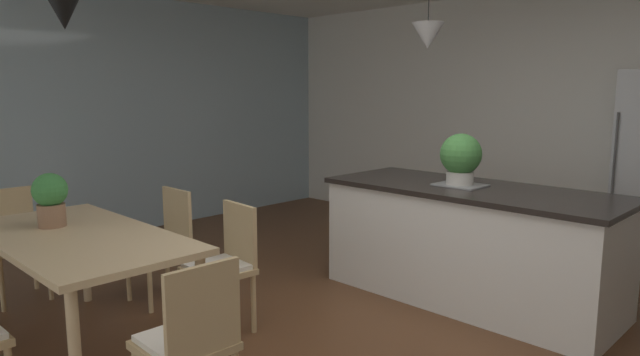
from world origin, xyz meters
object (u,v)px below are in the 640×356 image
at_px(chair_far_right, 224,263).
at_px(chair_kitchen_end, 190,340).
at_px(chair_far_left, 163,241).
at_px(dining_table, 78,245).
at_px(chair_window_end, 14,240).
at_px(kitchen_island, 469,242).
at_px(potted_plant_on_island, 461,157).
at_px(potted_plant_on_table, 50,197).

xyz_separation_m(chair_far_right, chair_kitchen_end, (0.85, -0.81, 0.00)).
distance_m(chair_far_right, chair_far_left, 0.80).
xyz_separation_m(dining_table, chair_far_left, (-0.40, 0.81, -0.21)).
height_order(chair_far_right, chair_window_end, same).
xyz_separation_m(kitchen_island, potted_plant_on_island, (-0.10, 0.00, 0.66)).
xyz_separation_m(chair_far_right, chair_far_left, (-0.80, 0.00, 0.00)).
relative_size(chair_far_left, kitchen_island, 0.38).
bearing_deg(chair_far_left, chair_far_right, -0.01).
bearing_deg(chair_kitchen_end, potted_plant_on_table, -178.83).
bearing_deg(chair_kitchen_end, chair_window_end, 179.95).
bearing_deg(potted_plant_on_island, dining_table, -115.59).
height_order(dining_table, potted_plant_on_island, potted_plant_on_island).
bearing_deg(kitchen_island, chair_kitchen_end, -91.07).
distance_m(kitchen_island, potted_plant_on_table, 3.04).
bearing_deg(chair_kitchen_end, chair_far_right, 136.42).
bearing_deg(kitchen_island, chair_window_end, -135.65).
height_order(chair_far_left, chair_window_end, same).
distance_m(chair_far_right, chair_window_end, 1.85).
xyz_separation_m(chair_kitchen_end, potted_plant_on_island, (-0.06, 2.50, 0.65)).
distance_m(chair_window_end, potted_plant_on_island, 3.56).
distance_m(chair_window_end, potted_plant_on_table, 1.06).
distance_m(chair_kitchen_end, chair_window_end, 2.51).
bearing_deg(dining_table, potted_plant_on_table, -173.83).
relative_size(chair_far_right, chair_far_left, 1.00).
height_order(dining_table, chair_far_right, chair_far_right).
bearing_deg(chair_far_right, potted_plant_on_island, 64.81).
bearing_deg(potted_plant_on_table, potted_plant_on_island, 59.26).
height_order(chair_far_right, kitchen_island, kitchen_island).
relative_size(chair_far_right, kitchen_island, 0.38).
bearing_deg(dining_table, chair_kitchen_end, -0.06).
relative_size(chair_window_end, kitchen_island, 0.38).
distance_m(potted_plant_on_island, potted_plant_on_table, 2.95).
bearing_deg(chair_far_left, potted_plant_on_island, 46.64).
bearing_deg(chair_far_right, kitchen_island, 61.98).
relative_size(dining_table, chair_far_left, 2.04).
xyz_separation_m(chair_far_right, potted_plant_on_table, (-0.71, -0.84, 0.48)).
height_order(chair_far_right, potted_plant_on_island, potted_plant_on_island).
height_order(chair_far_right, potted_plant_on_table, potted_plant_on_table).
bearing_deg(potted_plant_on_island, chair_kitchen_end, -88.67).
bearing_deg(chair_kitchen_end, chair_far_left, 153.85).
height_order(chair_far_right, chair_kitchen_end, same).
relative_size(chair_kitchen_end, potted_plant_on_table, 2.46).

